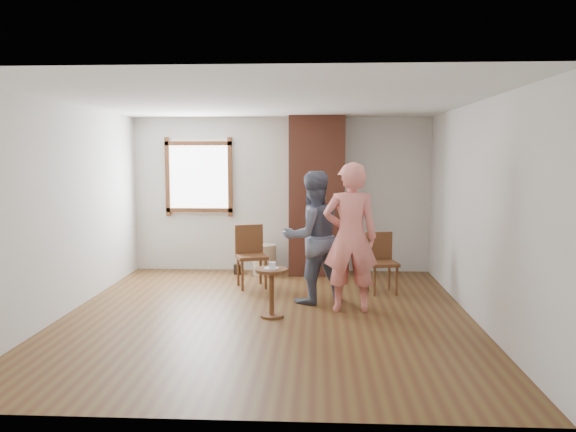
% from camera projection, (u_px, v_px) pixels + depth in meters
% --- Properties ---
extents(ground, '(5.50, 5.50, 0.00)m').
position_uv_depth(ground, '(267.00, 316.00, 6.91)').
color(ground, brown).
rests_on(ground, ground).
extents(room_shell, '(5.04, 5.52, 2.62)m').
position_uv_depth(room_shell, '(266.00, 167.00, 7.32)').
color(room_shell, silver).
rests_on(room_shell, ground).
extents(brick_chimney, '(0.90, 0.50, 2.60)m').
position_uv_depth(brick_chimney, '(317.00, 196.00, 9.22)').
color(brick_chimney, brown).
rests_on(brick_chimney, ground).
extents(stoneware_crock, '(0.45, 0.45, 0.50)m').
position_uv_depth(stoneware_crock, '(264.00, 259.00, 9.28)').
color(stoneware_crock, tan).
rests_on(stoneware_crock, ground).
extents(dark_pot, '(0.21, 0.21, 0.16)m').
position_uv_depth(dark_pot, '(238.00, 269.00, 9.32)').
color(dark_pot, black).
rests_on(dark_pot, ground).
extents(dining_chair_left, '(0.54, 0.54, 0.92)m').
position_uv_depth(dining_chair_left, '(251.00, 252.00, 8.42)').
color(dining_chair_left, brown).
rests_on(dining_chair_left, ground).
extents(dining_chair_right, '(0.47, 0.47, 0.86)m').
position_uv_depth(dining_chair_right, '(381.00, 259.00, 8.06)').
color(dining_chair_right, brown).
rests_on(dining_chair_right, ground).
extents(side_table, '(0.40, 0.40, 0.60)m').
position_uv_depth(side_table, '(272.00, 284.00, 6.82)').
color(side_table, brown).
rests_on(side_table, ground).
extents(cake_plate, '(0.18, 0.18, 0.01)m').
position_uv_depth(cake_plate, '(271.00, 268.00, 6.80)').
color(cake_plate, white).
rests_on(cake_plate, side_table).
extents(cake_slice, '(0.08, 0.07, 0.06)m').
position_uv_depth(cake_slice, '(272.00, 265.00, 6.79)').
color(cake_slice, white).
rests_on(cake_slice, cake_plate).
extents(man, '(1.06, 0.97, 1.76)m').
position_uv_depth(man, '(312.00, 237.00, 7.47)').
color(man, '#131B35').
rests_on(man, ground).
extents(person_pink, '(0.70, 0.47, 1.88)m').
position_uv_depth(person_pink, '(350.00, 237.00, 7.03)').
color(person_pink, '#FD877E').
rests_on(person_pink, ground).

